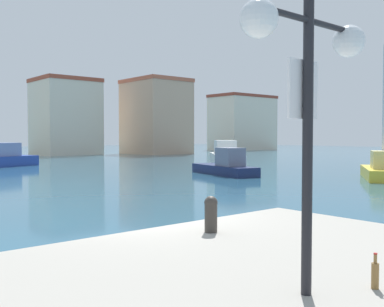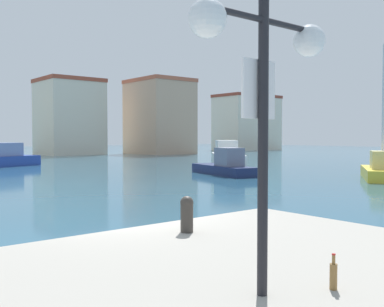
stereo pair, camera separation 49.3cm
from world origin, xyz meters
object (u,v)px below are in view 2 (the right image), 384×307
motorboat_white_far_right (227,156)px  motorboat_navy_center_channel (225,166)px  lamppost (263,49)px  bottle (333,275)px  sailboat_yellow_inner_mooring (382,170)px  mooring_bollard (187,213)px

motorboat_white_far_right → motorboat_navy_center_channel: bearing=-134.7°
lamppost → bottle: bearing=-28.1°
sailboat_yellow_inner_mooring → motorboat_navy_center_channel: 9.08m
sailboat_yellow_inner_mooring → bottle: bearing=-153.4°
lamppost → bottle: (0.66, -0.35, -2.20)m
mooring_bollard → sailboat_yellow_inner_mooring: sailboat_yellow_inner_mooring is taller
lamppost → motorboat_navy_center_channel: size_ratio=0.65×
lamppost → mooring_bollard: size_ratio=6.60×
sailboat_yellow_inner_mooring → motorboat_white_far_right: size_ratio=1.00×
bottle → motorboat_navy_center_channel: 23.71m
bottle → sailboat_yellow_inner_mooring: (20.25, 10.15, -0.48)m
bottle → mooring_bollard: mooring_bollard is taller
lamppost → bottle: 2.32m
bottle → motorboat_white_far_right: bearing=48.0°
mooring_bollard → motorboat_navy_center_channel: size_ratio=0.10×
bottle → motorboat_white_far_right: size_ratio=0.05×
lamppost → mooring_bollard: (1.21, 2.67, -2.03)m
motorboat_navy_center_channel → sailboat_yellow_inner_mooring: bearing=-58.7°
motorboat_white_far_right → motorboat_navy_center_channel: motorboat_white_far_right is taller
motorboat_white_far_right → lamppost: bearing=-133.2°
bottle → motorboat_navy_center_channel: size_ratio=0.06×
lamppost → motorboat_white_far_right: 33.41m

